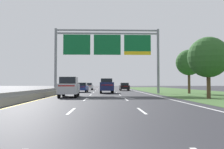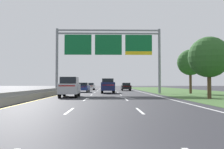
# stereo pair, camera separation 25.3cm
# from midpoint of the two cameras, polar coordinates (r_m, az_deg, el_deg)

# --- Properties ---
(ground_plane) EXTENTS (220.00, 220.00, 0.00)m
(ground_plane) POSITION_cam_midpoint_polar(r_m,az_deg,el_deg) (37.57, -1.81, -4.28)
(ground_plane) COLOR #2B2B30
(lane_striping) EXTENTS (11.96, 106.00, 0.01)m
(lane_striping) POSITION_cam_midpoint_polar(r_m,az_deg,el_deg) (37.11, -1.81, -4.30)
(lane_striping) COLOR white
(lane_striping) RESTS_ON ground
(grass_verge_right) EXTENTS (14.00, 110.00, 0.02)m
(grass_verge_right) POSITION_cam_midpoint_polar(r_m,az_deg,el_deg) (40.08, 18.61, -4.02)
(grass_verge_right) COLOR #3D602D
(grass_verge_right) RESTS_ON ground
(median_barrier_concrete) EXTENTS (0.60, 110.00, 0.85)m
(median_barrier_concrete) POSITION_cam_midpoint_polar(r_m,az_deg,el_deg) (38.13, -11.80, -3.67)
(median_barrier_concrete) COLOR gray
(median_barrier_concrete) RESTS_ON ground
(overhead_sign_gantry) EXTENTS (15.06, 0.42, 9.31)m
(overhead_sign_gantry) POSITION_cam_midpoint_polar(r_m,az_deg,el_deg) (35.56, -1.31, 6.26)
(overhead_sign_gantry) COLOR gray
(overhead_sign_gantry) RESTS_ON ground
(pickup_truck_navy) EXTENTS (2.05, 5.42, 2.20)m
(pickup_truck_navy) POSITION_cam_midpoint_polar(r_m,az_deg,el_deg) (37.29, -1.46, -2.64)
(pickup_truck_navy) COLOR #161E47
(pickup_truck_navy) RESTS_ON ground
(car_blue_left_lane_sedan) EXTENTS (1.95, 4.45, 1.57)m
(car_blue_left_lane_sedan) POSITION_cam_midpoint_polar(r_m,az_deg,el_deg) (41.28, -7.15, -2.93)
(car_blue_left_lane_sedan) COLOR navy
(car_blue_left_lane_sedan) RESTS_ON ground
(car_silver_left_lane_suv) EXTENTS (2.02, 4.75, 2.11)m
(car_silver_left_lane_suv) POSITION_cam_midpoint_polar(r_m,az_deg,el_deg) (26.58, -10.13, -2.79)
(car_silver_left_lane_suv) COLOR #B2B5BA
(car_silver_left_lane_suv) RESTS_ON ground
(car_black_right_lane_sedan) EXTENTS (1.83, 4.40, 1.57)m
(car_black_right_lane_sedan) POSITION_cam_midpoint_polar(r_m,az_deg,el_deg) (50.01, 2.72, -2.79)
(car_black_right_lane_sedan) COLOR black
(car_black_right_lane_sedan) RESTS_ON ground
(car_white_left_lane_sedan) EXTENTS (1.94, 4.45, 1.57)m
(car_white_left_lane_sedan) POSITION_cam_midpoint_polar(r_m,az_deg,el_deg) (56.03, -5.56, -2.71)
(car_white_left_lane_sedan) COLOR silver
(car_white_left_lane_sedan) RESTS_ON ground
(roadside_tree_near) EXTENTS (3.83, 3.83, 5.84)m
(roadside_tree_near) POSITION_cam_midpoint_polar(r_m,az_deg,el_deg) (25.02, 21.04, 3.71)
(roadside_tree_near) COLOR #4C3823
(roadside_tree_near) RESTS_ON ground
(roadside_tree_mid) EXTENTS (3.68, 3.68, 6.29)m
(roadside_tree_mid) POSITION_cam_midpoint_polar(r_m,az_deg,el_deg) (36.99, 17.13, 2.65)
(roadside_tree_mid) COLOR #4C3823
(roadside_tree_mid) RESTS_ON ground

